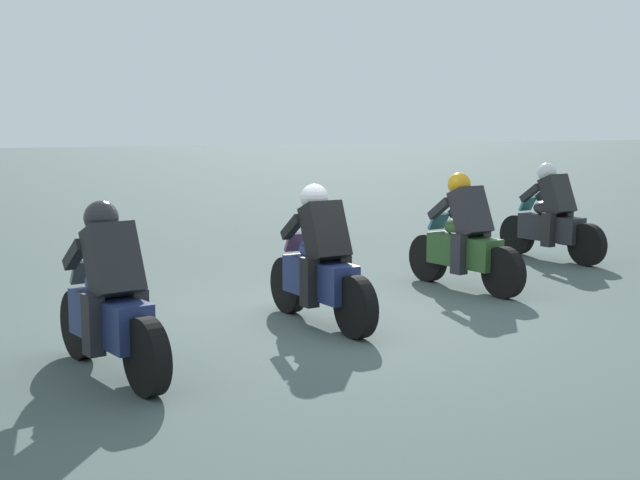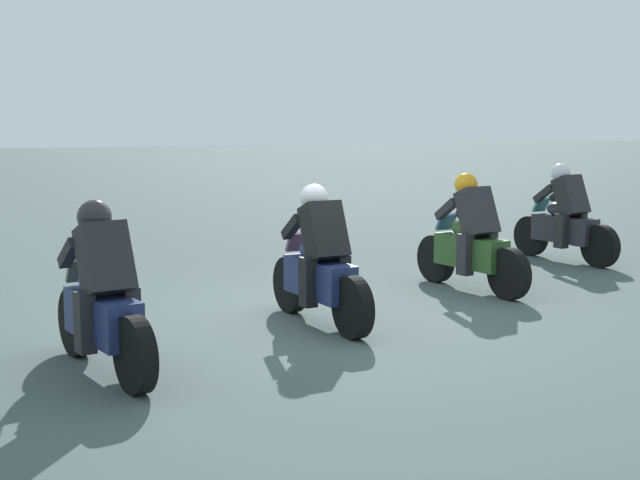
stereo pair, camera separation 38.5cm
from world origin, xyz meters
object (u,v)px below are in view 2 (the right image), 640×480
Objects in this scene: rider_lane_a at (565,221)px; rider_lane_b at (471,243)px; rider_lane_c at (320,267)px; rider_lane_d at (103,303)px.

rider_lane_b is at bearing 109.61° from rider_lane_a.
rider_lane_a is 0.99× the size of rider_lane_c.
rider_lane_a is 2.98m from rider_lane_b.
rider_lane_d is (-2.13, 4.90, 0.00)m from rider_lane_b.
rider_lane_d is (-1.04, 2.41, 0.00)m from rider_lane_c.
rider_lane_a and rider_lane_d have the same top height.
rider_lane_a and rider_lane_b have the same top height.
rider_lane_c is 1.01× the size of rider_lane_d.
rider_lane_d is (-3.65, 7.46, 0.00)m from rider_lane_a.
rider_lane_d is at bearing 102.59° from rider_lane_b.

